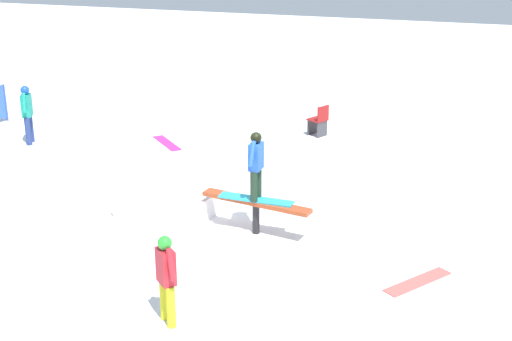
% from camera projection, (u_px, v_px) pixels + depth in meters
% --- Properties ---
extents(ground_plane, '(60.00, 60.00, 0.00)m').
position_uv_depth(ground_plane, '(256.00, 233.00, 13.81)').
color(ground_plane, white).
extents(rail_feature, '(2.27, 0.69, 0.69)m').
position_uv_depth(rail_feature, '(256.00, 205.00, 13.61)').
color(rail_feature, black).
rests_on(rail_feature, ground).
extents(snow_kicker_ramp, '(2.04, 1.80, 0.46)m').
position_uv_depth(snow_kicker_ramp, '(170.00, 203.00, 14.63)').
color(snow_kicker_ramp, white).
rests_on(snow_kicker_ramp, ground).
extents(main_rider_on_rail, '(1.48, 0.69, 1.35)m').
position_uv_depth(main_rider_on_rail, '(256.00, 168.00, 13.35)').
color(main_rider_on_rail, '#28ABC9').
rests_on(main_rider_on_rail, rail_feature).
extents(bystander_teal, '(0.34, 0.66, 1.58)m').
position_uv_depth(bystander_teal, '(27.00, 111.00, 18.87)').
color(bystander_teal, navy).
rests_on(bystander_teal, ground).
extents(bystander_red, '(0.52, 0.50, 1.44)m').
position_uv_depth(bystander_red, '(166.00, 275.00, 10.53)').
color(bystander_red, gold).
rests_on(bystander_red, ground).
extents(loose_snowboard_white, '(1.42, 0.91, 0.02)m').
position_uv_depth(loose_snowboard_white, '(478.00, 207.00, 14.99)').
color(loose_snowboard_white, silver).
rests_on(loose_snowboard_white, ground).
extents(loose_snowboard_magenta, '(1.22, 1.19, 0.02)m').
position_uv_depth(loose_snowboard_magenta, '(167.00, 143.00, 19.14)').
color(loose_snowboard_magenta, '#D12996').
rests_on(loose_snowboard_magenta, ground).
extents(loose_snowboard_coral, '(1.05, 1.28, 0.02)m').
position_uv_depth(loose_snowboard_coral, '(418.00, 282.00, 11.96)').
color(loose_snowboard_coral, '#E95F57').
rests_on(loose_snowboard_coral, ground).
extents(folding_chair, '(0.60, 0.60, 0.88)m').
position_uv_depth(folding_chair, '(319.00, 121.00, 19.66)').
color(folding_chair, '#3F3F44').
rests_on(folding_chair, ground).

